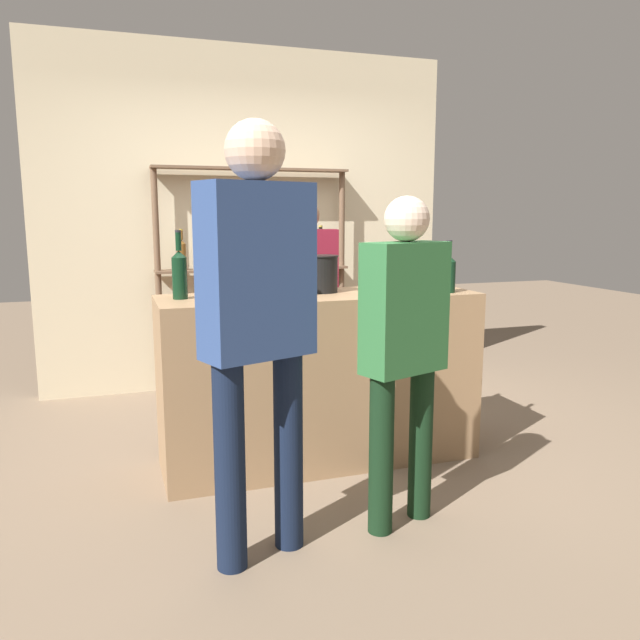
# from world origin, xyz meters

# --- Properties ---
(ground_plane) EXTENTS (16.00, 16.00, 0.00)m
(ground_plane) POSITION_xyz_m (0.00, 0.00, 0.00)
(ground_plane) COLOR #7A6651
(bar_counter) EXTENTS (1.84, 0.57, 1.00)m
(bar_counter) POSITION_xyz_m (0.00, 0.00, 0.50)
(bar_counter) COLOR #997551
(bar_counter) RESTS_ON ground_plane
(back_wall) EXTENTS (3.44, 0.12, 2.80)m
(back_wall) POSITION_xyz_m (0.00, 1.88, 1.40)
(back_wall) COLOR beige
(back_wall) RESTS_ON ground_plane
(back_shelf) EXTENTS (1.60, 0.18, 1.82)m
(back_shelf) POSITION_xyz_m (0.01, 1.70, 1.17)
(back_shelf) COLOR brown
(back_shelf) RESTS_ON ground_plane
(counter_bottle_0) EXTENTS (0.08, 0.08, 0.37)m
(counter_bottle_0) POSITION_xyz_m (-0.78, 0.06, 1.14)
(counter_bottle_0) COLOR black
(counter_bottle_0) RESTS_ON bar_counter
(counter_bottle_1) EXTENTS (0.09, 0.09, 0.36)m
(counter_bottle_1) POSITION_xyz_m (0.61, 0.13, 1.14)
(counter_bottle_1) COLOR silver
(counter_bottle_1) RESTS_ON bar_counter
(counter_bottle_2) EXTENTS (0.08, 0.08, 0.30)m
(counter_bottle_2) POSITION_xyz_m (0.74, -0.16, 1.12)
(counter_bottle_2) COLOR black
(counter_bottle_2) RESTS_ON bar_counter
(counter_bottle_3) EXTENTS (0.07, 0.07, 0.38)m
(counter_bottle_3) POSITION_xyz_m (-0.33, -0.18, 1.15)
(counter_bottle_3) COLOR brown
(counter_bottle_3) RESTS_ON bar_counter
(counter_bottle_4) EXTENTS (0.09, 0.09, 0.36)m
(counter_bottle_4) POSITION_xyz_m (-0.57, -0.06, 1.14)
(counter_bottle_4) COLOR #0F1956
(counter_bottle_4) RESTS_ON bar_counter
(ice_bucket) EXTENTS (0.20, 0.20, 0.22)m
(ice_bucket) POSITION_xyz_m (0.04, 0.09, 1.11)
(ice_bucket) COLOR black
(ice_bucket) RESTS_ON bar_counter
(cork_jar) EXTENTS (0.13, 0.13, 0.13)m
(cork_jar) POSITION_xyz_m (-0.51, 0.14, 1.06)
(cork_jar) COLOR silver
(cork_jar) RESTS_ON bar_counter
(customer_center) EXTENTS (0.44, 0.30, 1.54)m
(customer_center) POSITION_xyz_m (0.11, -0.86, 0.90)
(customer_center) COLOR black
(customer_center) RESTS_ON ground_plane
(server_behind_counter) EXTENTS (0.49, 0.30, 1.55)m
(server_behind_counter) POSITION_xyz_m (0.20, 0.91, 0.90)
(server_behind_counter) COLOR black
(server_behind_counter) RESTS_ON ground_plane
(customer_left) EXTENTS (0.49, 0.34, 1.82)m
(customer_left) POSITION_xyz_m (-0.58, -0.93, 1.08)
(customer_left) COLOR #121C33
(customer_left) RESTS_ON ground_plane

